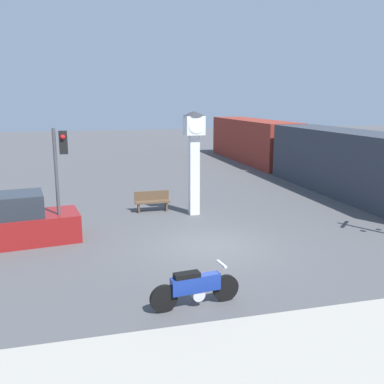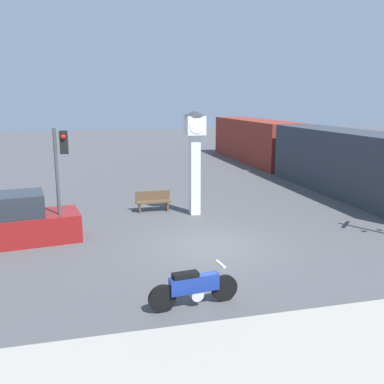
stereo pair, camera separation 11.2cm
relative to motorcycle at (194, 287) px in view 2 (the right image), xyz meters
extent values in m
plane|color=#4C4C4F|center=(1.65, 4.12, -0.50)|extent=(120.00, 120.00, 0.00)
cylinder|color=black|center=(0.82, 0.10, -0.15)|extent=(0.70, 0.20, 0.69)
cylinder|color=black|center=(-0.81, -0.10, -0.15)|extent=(0.70, 0.20, 0.69)
cube|color=navy|center=(0.01, 0.00, 0.10)|extent=(1.28, 0.40, 0.41)
cube|color=black|center=(-0.22, -0.03, 0.36)|extent=(0.67, 0.34, 0.11)
cylinder|color=silver|center=(0.06, 0.01, -0.19)|extent=(0.35, 0.27, 0.32)
cube|color=silver|center=(0.70, 0.08, 0.51)|extent=(0.13, 0.51, 0.05)
cube|color=white|center=(2.20, 8.47, 1.27)|extent=(0.43, 0.43, 3.54)
cube|color=white|center=(2.20, 8.47, 3.45)|extent=(0.81, 0.81, 0.81)
cylinder|color=white|center=(2.20, 8.06, 3.45)|extent=(0.65, 0.02, 0.65)
cone|color=#333338|center=(2.20, 8.47, 3.95)|extent=(0.97, 0.97, 0.20)
cube|color=#333842|center=(11.31, 10.33, 1.20)|extent=(2.80, 12.91, 3.40)
cube|color=maroon|center=(11.31, 23.84, 1.20)|extent=(2.80, 12.91, 3.40)
cylinder|color=#47474C|center=(-3.43, 6.02, 1.54)|extent=(0.12, 0.12, 4.07)
cube|color=black|center=(-3.13, 6.02, 3.07)|extent=(0.28, 0.24, 0.80)
sphere|color=red|center=(-3.13, 5.87, 3.27)|extent=(0.16, 0.16, 0.16)
cube|color=brown|center=(0.48, 9.38, -0.05)|extent=(1.60, 0.44, 0.08)
cube|color=brown|center=(0.48, 9.57, 0.20)|extent=(1.60, 0.06, 0.44)
cube|color=brown|center=(-0.16, 9.38, -0.29)|extent=(0.08, 0.35, 0.41)
cube|color=brown|center=(1.12, 9.38, -0.29)|extent=(0.08, 0.35, 0.41)
cube|color=maroon|center=(-4.87, 6.23, 0.00)|extent=(4.41, 2.37, 1.00)
cube|color=#262B33|center=(-5.07, 6.20, 0.90)|extent=(2.41, 1.95, 0.80)
camera|label=1|loc=(-2.53, -9.45, 4.53)|focal=40.00mm
camera|label=2|loc=(-2.43, -9.47, 4.53)|focal=40.00mm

